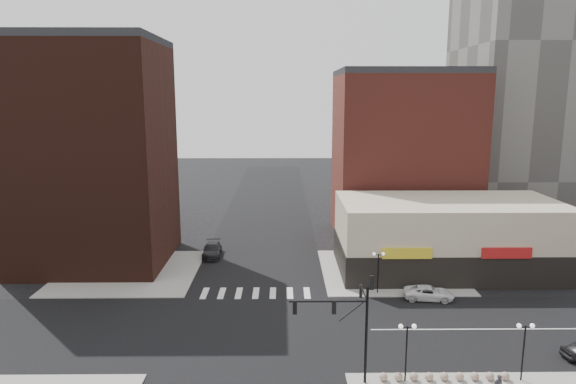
{
  "coord_description": "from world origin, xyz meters",
  "views": [
    {
      "loc": [
        2.64,
        -40.13,
        19.42
      ],
      "look_at": [
        3.07,
        4.37,
        11.0
      ],
      "focal_mm": 32.0,
      "sensor_mm": 36.0,
      "label": 1
    }
  ],
  "objects": [
    {
      "name": "ground",
      "position": [
        0.0,
        0.0,
        0.0
      ],
      "size": [
        240.0,
        240.0,
        0.0
      ],
      "primitive_type": "plane",
      "color": "black",
      "rests_on": "ground"
    },
    {
      "name": "sidewalk_ne",
      "position": [
        14.5,
        14.5,
        0.06
      ],
      "size": [
        15.0,
        15.0,
        0.12
      ],
      "primitive_type": "cube",
      "color": "gray",
      "rests_on": "ground"
    },
    {
      "name": "building_ne_row",
      "position": [
        21.0,
        15.0,
        3.3
      ],
      "size": [
        24.2,
        12.2,
        8.0
      ],
      "color": "#C3B69B",
      "rests_on": "ground"
    },
    {
      "name": "street_lamp_se_a",
      "position": [
        11.0,
        -8.0,
        3.29
      ],
      "size": [
        1.22,
        0.32,
        4.16
      ],
      "color": "black",
      "rests_on": "sidewalk_se"
    },
    {
      "name": "road_ew",
      "position": [
        0.0,
        0.0,
        0.01
      ],
      "size": [
        200.0,
        14.0,
        0.02
      ],
      "primitive_type": "cube",
      "color": "black",
      "rests_on": "ground"
    },
    {
      "name": "bollard_row",
      "position": [
        13.7,
        -8.0,
        0.41
      ],
      "size": [
        8.98,
        0.58,
        0.58
      ],
      "color": "gray",
      "rests_on": "sidewalk_se"
    },
    {
      "name": "dark_sedan_north",
      "position": [
        -6.09,
        20.31,
        0.77
      ],
      "size": [
        2.45,
        5.42,
        1.54
      ],
      "primitive_type": "imported",
      "rotation": [
        0.0,
        0.0,
        0.05
      ],
      "color": "black",
      "rests_on": "ground"
    },
    {
      "name": "building_nw",
      "position": [
        -19.0,
        18.5,
        12.5
      ],
      "size": [
        16.0,
        15.0,
        25.0
      ],
      "primitive_type": "cube",
      "color": "#331710",
      "rests_on": "ground"
    },
    {
      "name": "building_ne_midrise",
      "position": [
        19.0,
        29.5,
        11.0
      ],
      "size": [
        18.0,
        15.0,
        22.0
      ],
      "primitive_type": "cube",
      "color": "maroon",
      "rests_on": "ground"
    },
    {
      "name": "white_suv",
      "position": [
        16.69,
        6.5,
        0.66
      ],
      "size": [
        4.97,
        2.76,
        1.32
      ],
      "primitive_type": "imported",
      "rotation": [
        0.0,
        0.0,
        1.45
      ],
      "color": "white",
      "rests_on": "ground"
    },
    {
      "name": "street_lamp_se_b",
      "position": [
        19.0,
        -8.0,
        3.29
      ],
      "size": [
        1.22,
        0.32,
        4.16
      ],
      "color": "black",
      "rests_on": "sidewalk_se"
    },
    {
      "name": "traffic_signal",
      "position": [
        7.24,
        -7.83,
        4.96
      ],
      "size": [
        5.59,
        3.09,
        7.77
      ],
      "color": "black",
      "rests_on": "ground"
    },
    {
      "name": "road_ns",
      "position": [
        0.0,
        0.0,
        0.01
      ],
      "size": [
        14.0,
        200.0,
        0.02
      ],
      "primitive_type": "cube",
      "color": "black",
      "rests_on": "ground"
    },
    {
      "name": "sidewalk_nw",
      "position": [
        -14.5,
        14.5,
        0.06
      ],
      "size": [
        15.0,
        15.0,
        0.12
      ],
      "primitive_type": "cube",
      "color": "gray",
      "rests_on": "ground"
    },
    {
      "name": "street_lamp_ne",
      "position": [
        12.0,
        8.0,
        3.29
      ],
      "size": [
        1.22,
        0.32,
        4.16
      ],
      "color": "black",
      "rests_on": "sidewalk_ne"
    },
    {
      "name": "building_nw_low",
      "position": [
        -32.0,
        34.0,
        6.0
      ],
      "size": [
        20.0,
        18.0,
        12.0
      ],
      "primitive_type": "cube",
      "color": "#331710",
      "rests_on": "ground"
    }
  ]
}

